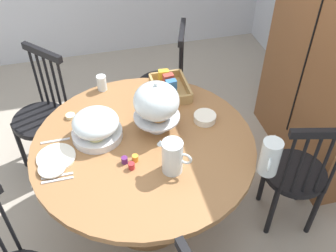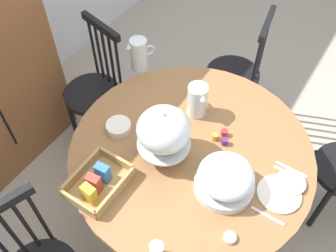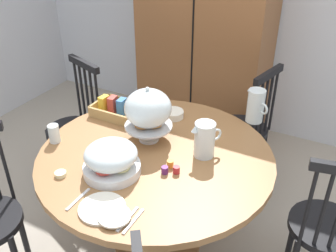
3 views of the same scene
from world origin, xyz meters
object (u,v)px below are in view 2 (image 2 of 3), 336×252
object	(u,v)px
dining_table	(190,168)
milk_pitcher	(139,56)
china_plate_small	(291,182)
drinking_glass	(157,251)
windsor_chair_near_window	(95,92)
pastry_stand_with_dome	(164,131)
orange_juice_pitcher	(197,101)
fruit_platter_covered	(225,179)
china_plate_large	(279,194)
cereal_basket	(98,183)
windsor_chair_host_seat	(236,75)
cereal_bowl	(119,127)
butter_dish	(230,238)

from	to	relation	value
dining_table	milk_pitcher	size ratio (longest dim) A/B	6.11
china_plate_small	drinking_glass	bearing A→B (deg)	151.89
windsor_chair_near_window	pastry_stand_with_dome	bearing A→B (deg)	-112.86
dining_table	pastry_stand_with_dome	distance (m)	0.41
orange_juice_pitcher	drinking_glass	world-z (taller)	orange_juice_pitcher
fruit_platter_covered	drinking_glass	size ratio (longest dim) A/B	2.73
pastry_stand_with_dome	drinking_glass	size ratio (longest dim) A/B	3.13
milk_pitcher	pastry_stand_with_dome	bearing A→B (deg)	-133.87
milk_pitcher	china_plate_large	bearing A→B (deg)	-108.76
windsor_chair_near_window	cereal_basket	bearing A→B (deg)	-136.39
windsor_chair_near_window	windsor_chair_host_seat	world-z (taller)	same
cereal_bowl	butter_dish	distance (m)	0.85
china_plate_small	butter_dish	size ratio (longest dim) A/B	2.50
china_plate_large	drinking_glass	distance (m)	0.68
milk_pitcher	china_plate_small	size ratio (longest dim) A/B	1.45
dining_table	cereal_basket	size ratio (longest dim) A/B	4.21
orange_juice_pitcher	china_plate_small	world-z (taller)	orange_juice_pitcher
windsor_chair_host_seat	fruit_platter_covered	distance (m)	1.20
cereal_basket	china_plate_small	xyz separation A→B (m)	(0.54, -0.80, -0.02)
dining_table	cereal_bowl	size ratio (longest dim) A/B	9.49
dining_table	china_plate_large	bearing A→B (deg)	-89.86
dining_table	orange_juice_pitcher	xyz separation A→B (m)	(0.25, 0.11, 0.28)
fruit_platter_covered	cereal_basket	size ratio (longest dim) A/B	0.95
cereal_bowl	fruit_platter_covered	bearing A→B (deg)	-91.09
windsor_chair_near_window	dining_table	bearing A→B (deg)	-104.57
drinking_glass	windsor_chair_host_seat	bearing A→B (deg)	12.16
fruit_platter_covered	drinking_glass	xyz separation A→B (m)	(-0.47, 0.09, -0.03)
windsor_chair_host_seat	milk_pitcher	distance (m)	0.82
windsor_chair_host_seat	fruit_platter_covered	bearing A→B (deg)	-158.66
dining_table	pastry_stand_with_dome	size ratio (longest dim) A/B	3.86
dining_table	milk_pitcher	xyz separation A→B (m)	(0.38, 0.61, 0.29)
butter_dish	fruit_platter_covered	bearing A→B (deg)	33.60
windsor_chair_near_window	windsor_chair_host_seat	xyz separation A→B (m)	(0.71, -0.77, 0.00)
fruit_platter_covered	cereal_basket	distance (m)	0.63
windsor_chair_near_window	china_plate_small	distance (m)	1.50
fruit_platter_covered	china_plate_small	bearing A→B (deg)	-53.26
orange_juice_pitcher	butter_dish	xyz separation A→B (m)	(-0.58, -0.52, -0.08)
china_plate_small	butter_dish	bearing A→B (deg)	163.53
windsor_chair_host_seat	china_plate_large	world-z (taller)	windsor_chair_host_seat
windsor_chair_near_window	milk_pitcher	size ratio (longest dim) A/B	4.48
butter_dish	cereal_basket	bearing A→B (deg)	99.68
milk_pitcher	cereal_bowl	xyz separation A→B (m)	(-0.48, -0.20, -0.08)
cereal_bowl	orange_juice_pitcher	bearing A→B (deg)	-40.75
cereal_basket	china_plate_large	size ratio (longest dim) A/B	1.44
pastry_stand_with_dome	china_plate_small	bearing A→B (deg)	-73.03
windsor_chair_near_window	pastry_stand_with_dome	xyz separation A→B (m)	(-0.35, -0.83, 0.49)
milk_pitcher	butter_dish	world-z (taller)	milk_pitcher
cereal_basket	orange_juice_pitcher	bearing A→B (deg)	-12.85
dining_table	drinking_glass	distance (m)	0.65
dining_table	cereal_bowl	xyz separation A→B (m)	(-0.10, 0.41, 0.21)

